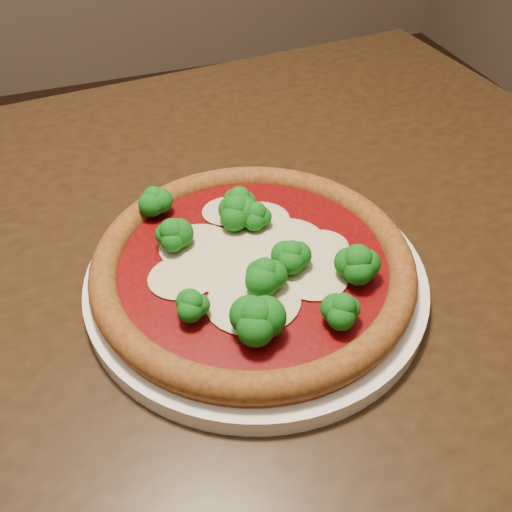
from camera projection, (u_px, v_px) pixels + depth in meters
name	position (u px, v px, depth m)	size (l,w,h in m)	color
dining_table	(180.00, 324.00, 0.65)	(1.26, 0.96, 0.75)	black
plate	(256.00, 279.00, 0.56)	(0.33, 0.33, 0.02)	white
pizza	(253.00, 262.00, 0.54)	(0.31, 0.31, 0.06)	brown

